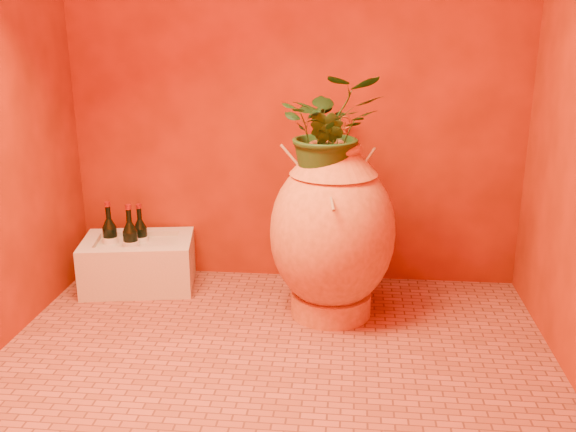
# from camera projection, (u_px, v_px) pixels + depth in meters

# --- Properties ---
(floor) EXTENTS (2.50, 2.50, 0.00)m
(floor) POSITION_uv_depth(u_px,v_px,m) (273.00, 361.00, 2.83)
(floor) COLOR brown
(floor) RESTS_ON ground
(wall_back) EXTENTS (2.50, 0.02, 2.50)m
(wall_back) POSITION_uv_depth(u_px,v_px,m) (295.00, 57.00, 3.41)
(wall_back) COLOR #611805
(wall_back) RESTS_ON ground
(amphora) EXTENTS (0.81, 0.81, 0.89)m
(amphora) POSITION_uv_depth(u_px,v_px,m) (332.00, 232.00, 3.16)
(amphora) COLOR #D1723B
(amphora) RESTS_ON floor
(stone_basin) EXTENTS (0.66, 0.51, 0.28)m
(stone_basin) POSITION_uv_depth(u_px,v_px,m) (139.00, 264.00, 3.58)
(stone_basin) COLOR beige
(stone_basin) RESTS_ON floor
(wine_bottle_a) EXTENTS (0.08, 0.08, 0.31)m
(wine_bottle_a) POSITION_uv_depth(u_px,v_px,m) (141.00, 239.00, 3.59)
(wine_bottle_a) COLOR black
(wine_bottle_a) RESTS_ON stone_basin
(wine_bottle_b) EXTENTS (0.08, 0.08, 0.34)m
(wine_bottle_b) POSITION_uv_depth(u_px,v_px,m) (131.00, 243.00, 3.49)
(wine_bottle_b) COLOR black
(wine_bottle_b) RESTS_ON stone_basin
(wine_bottle_c) EXTENTS (0.08, 0.08, 0.34)m
(wine_bottle_c) POSITION_uv_depth(u_px,v_px,m) (110.00, 239.00, 3.56)
(wine_bottle_c) COLOR black
(wine_bottle_c) RESTS_ON stone_basin
(wall_tap) EXTENTS (0.08, 0.16, 0.18)m
(wall_tap) POSITION_uv_depth(u_px,v_px,m) (344.00, 131.00, 3.41)
(wall_tap) COLOR #9F6224
(wall_tap) RESTS_ON wall_back
(plant_main) EXTENTS (0.55, 0.50, 0.53)m
(plant_main) POSITION_uv_depth(u_px,v_px,m) (330.00, 130.00, 3.01)
(plant_main) COLOR #1B4016
(plant_main) RESTS_ON amphora
(plant_side) EXTENTS (0.25, 0.24, 0.35)m
(plant_side) POSITION_uv_depth(u_px,v_px,m) (325.00, 147.00, 3.00)
(plant_side) COLOR #1B4016
(plant_side) RESTS_ON amphora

